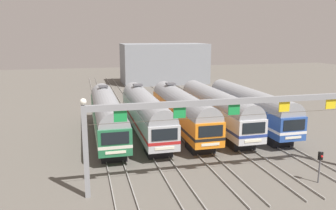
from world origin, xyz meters
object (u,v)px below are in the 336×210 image
Objects in this scene: commuter_train_green at (107,114)px; catenary_gantry at (234,114)px; commuter_train_blue at (249,106)px; commuter_train_stainless at (145,112)px; yard_signal_mast at (320,161)px; commuter_train_silver at (216,108)px; commuter_train_orange at (182,110)px.

catenary_gantry reaches higher than commuter_train_green.
catenary_gantry is at bearing -121.79° from commuter_train_blue.
commuter_train_stainless is 18.69m from yard_signal_mast.
commuter_train_green is 1.00× the size of commuter_train_stainless.
commuter_train_green is at bearing 179.98° from commuter_train_silver.
yard_signal_mast is (6.27, -1.96, -3.50)m from catenary_gantry.
commuter_train_blue is (16.73, -0.00, -0.00)m from commuter_train_green.
commuter_train_silver is 4.18m from commuter_train_blue.
commuter_train_silver is 0.82× the size of catenary_gantry.
catenary_gantry is 7.44m from yard_signal_mast.
commuter_train_green is 12.55m from commuter_train_silver.
yard_signal_mast is at bearing -67.91° from commuter_train_orange.
yard_signal_mast is (2.09, -15.46, -0.93)m from commuter_train_silver.
commuter_train_silver is at bearing 97.71° from yard_signal_mast.
commuter_train_green is 16.73m from commuter_train_blue.
catenary_gantry reaches higher than commuter_train_stainless.
catenary_gantry is at bearing -58.22° from commuter_train_green.
commuter_train_orange is 4.18m from commuter_train_silver.
commuter_train_green reaches higher than yard_signal_mast.
commuter_train_stainless is 12.55m from commuter_train_blue.
catenary_gantry is (-8.36, -13.49, 2.57)m from commuter_train_blue.
commuter_train_orange is (4.18, 0.00, 0.00)m from commuter_train_stainless.
commuter_train_orange is 13.74m from catenary_gantry.
commuter_train_orange reaches higher than commuter_train_silver.
commuter_train_green reaches higher than commuter_train_silver.
commuter_train_blue reaches higher than yard_signal_mast.
commuter_train_green is 1.00× the size of commuter_train_orange.
catenary_gantry is (0.00, -13.50, 2.57)m from commuter_train_orange.
commuter_train_stainless is at bearing 180.00° from commuter_train_orange.
catenary_gantry reaches higher than commuter_train_blue.
catenary_gantry is 8.77× the size of yard_signal_mast.
yard_signal_mast is at bearing -97.71° from commuter_train_blue.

